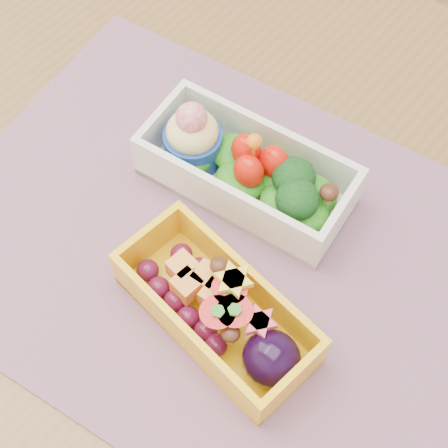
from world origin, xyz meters
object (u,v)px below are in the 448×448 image
Objects in this scene: placemat at (214,246)px; bento_white at (246,170)px; bento_yellow at (220,311)px; table at (215,305)px.

placemat is 2.42× the size of bento_white.
placemat is 2.69× the size of bento_yellow.
bento_white is (-0.02, 0.07, 0.03)m from placemat.
bento_white is at bearing 107.97° from table.
table is 0.15m from bento_white.
placemat is at bearing 140.92° from bento_yellow.
bento_white is at bearing 104.23° from placemat.
placemat reaches higher than table.
placemat is at bearing 128.76° from table.
bento_yellow reaches higher than table.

